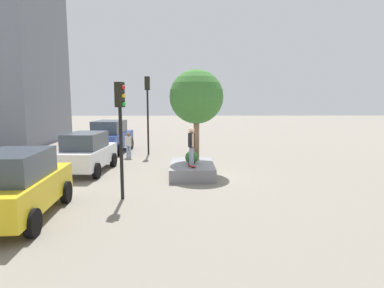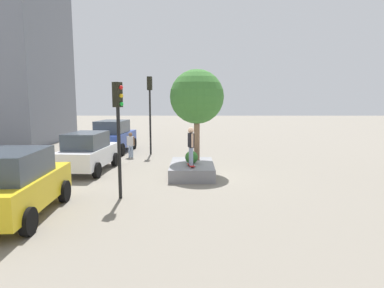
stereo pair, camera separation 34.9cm
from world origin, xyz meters
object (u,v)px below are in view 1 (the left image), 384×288
skateboarder (191,143)px  sedan_parked (111,136)px  police_car (87,152)px  plaza_tree (196,97)px  passerby_with_bag (129,143)px  planter_ledge (192,169)px  taxi_cab (17,185)px  traffic_light_corner (148,102)px  skateboard (191,165)px  traffic_light_median (121,120)px

skateboarder → sedan_parked: bearing=34.8°
police_car → plaza_tree: bearing=-88.3°
skateboarder → sedan_parked: size_ratio=0.35×
sedan_parked → passerby_with_bag: 2.61m
planter_ledge → skateboarder: skateboarder is taller
taxi_cab → traffic_light_corner: (11.47, -2.49, 2.32)m
skateboard → passerby_with_bag: (5.49, 3.71, 0.27)m
passerby_with_bag → skateboarder: bearing=-145.9°
traffic_light_median → planter_ledge: bearing=-34.6°
skateboarder → sedan_parked: 9.24m
planter_ledge → passerby_with_bag: 6.03m
taxi_cab → traffic_light_corner: bearing=-12.3°
police_car → taxi_cab: bearing=178.8°
planter_ledge → passerby_with_bag: size_ratio=2.17×
passerby_with_bag → police_car: bearing=161.8°
skateboard → sedan_parked: size_ratio=0.17×
skateboard → skateboarder: skateboarder is taller
taxi_cab → traffic_light_median: 3.72m
taxi_cab → planter_ledge: bearing=-43.0°
skateboard → traffic_light_corner: 7.72m
police_car → passerby_with_bag: 4.19m
taxi_cab → skateboarder: bearing=-47.3°
taxi_cab → police_car: 6.27m
sedan_parked → traffic_light_corner: bearing=-108.2°
skateboard → passerby_with_bag: size_ratio=0.54×
traffic_light_corner → planter_ledge: bearing=-155.5°
taxi_cab → sedan_parked: bearing=0.5°
sedan_parked → traffic_light_median: size_ratio=1.16×
plaza_tree → planter_ledge: bearing=164.8°
plaza_tree → traffic_light_median: 5.35m
traffic_light_corner → traffic_light_median: 9.58m
skateboard → traffic_light_corner: bearing=21.6°
skateboard → sedan_parked: sedan_parked is taller
passerby_with_bag → traffic_light_median: bearing=-171.6°
plaza_tree → taxi_cab: size_ratio=0.98×
traffic_light_median → passerby_with_bag: (8.33, 1.23, -1.92)m
sedan_parked → plaza_tree: bearing=-136.9°
skateboard → plaza_tree: bearing=-9.4°
planter_ledge → traffic_light_corner: size_ratio=0.67×
planter_ledge → taxi_cab: bearing=137.0°
planter_ledge → passerby_with_bag: passerby_with_bag is taller
taxi_cab → traffic_light_corner: traffic_light_corner is taller
plaza_tree → traffic_light_corner: size_ratio=0.88×
police_car → sedan_parked: (6.07, 0.25, 0.10)m
police_car → skateboarder: bearing=-106.8°
plaza_tree → passerby_with_bag: (3.82, 3.99, -2.74)m
skateboard → traffic_light_median: bearing=138.9°
sedan_parked → passerby_with_bag: sedan_parked is taller
skateboarder → plaza_tree: bearing=-9.4°
taxi_cab → traffic_light_median: bearing=-54.3°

